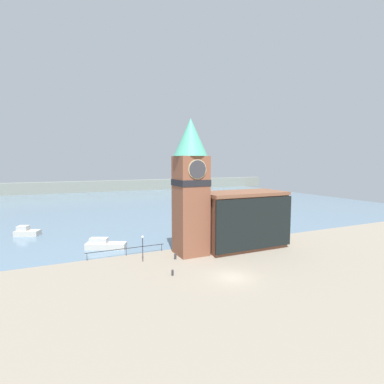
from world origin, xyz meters
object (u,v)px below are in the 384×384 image
(mooring_bollard_far, at_px, (173,272))
(lamp_post, at_px, (143,243))
(pier_building, at_px, (243,219))
(mooring_bollard_near, at_px, (175,256))
(boat_near, at_px, (105,245))
(boat_far, at_px, (27,232))
(clock_tower, at_px, (191,183))

(mooring_bollard_far, bearing_deg, lamp_post, 105.98)
(pier_building, xyz_separation_m, mooring_bollard_far, (-14.46, -6.57, -4.05))
(mooring_bollard_far, height_order, lamp_post, lamp_post)
(pier_building, bearing_deg, mooring_bollard_near, -174.75)
(boat_near, bearing_deg, lamp_post, -40.63)
(boat_far, height_order, mooring_bollard_far, boat_far)
(boat_near, height_order, mooring_bollard_far, boat_near)
(pier_building, distance_m, boat_far, 39.38)
(clock_tower, xyz_separation_m, boat_near, (-11.10, 8.03, -9.77))
(clock_tower, height_order, pier_building, clock_tower)
(mooring_bollard_near, xyz_separation_m, lamp_post, (-4.37, 0.91, 2.08))
(clock_tower, distance_m, boat_far, 33.66)
(clock_tower, relative_size, mooring_bollard_near, 23.66)
(mooring_bollard_near, xyz_separation_m, mooring_bollard_far, (-2.55, -5.48, -0.05))
(clock_tower, bearing_deg, mooring_bollard_far, -129.00)
(lamp_post, bearing_deg, boat_near, 113.67)
(clock_tower, height_order, boat_near, clock_tower)
(boat_near, distance_m, mooring_bollard_near, 12.41)
(mooring_bollard_far, bearing_deg, pier_building, 24.44)
(mooring_bollard_near, bearing_deg, mooring_bollard_far, -114.94)
(boat_far, relative_size, mooring_bollard_far, 6.39)
(clock_tower, xyz_separation_m, lamp_post, (-7.38, -0.47, -7.88))
(pier_building, bearing_deg, boat_near, 157.44)
(pier_building, bearing_deg, clock_tower, 178.17)
(pier_building, distance_m, lamp_post, 16.40)
(boat_near, bearing_deg, mooring_bollard_near, -23.56)
(pier_building, xyz_separation_m, boat_near, (-20.01, 8.31, -3.80))
(boat_near, bearing_deg, pier_building, 3.15)
(mooring_bollard_near, bearing_deg, boat_far, 129.34)
(boat_near, xyz_separation_m, mooring_bollard_far, (5.55, -14.88, -0.24))
(clock_tower, height_order, mooring_bollard_far, clock_tower)
(clock_tower, height_order, boat_far, clock_tower)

